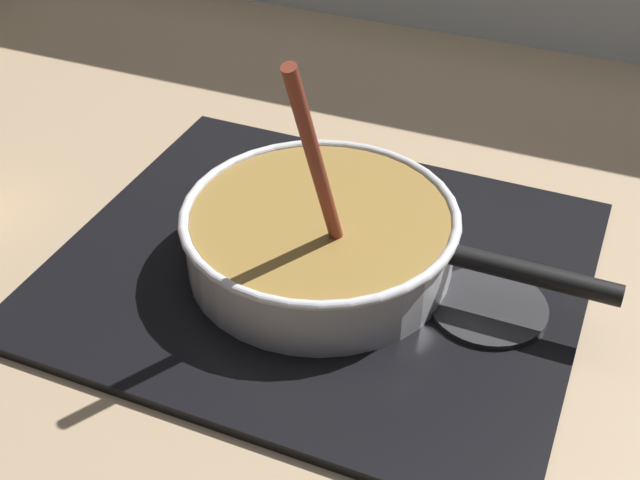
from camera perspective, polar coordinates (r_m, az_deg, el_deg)
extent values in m
cube|color=#9E8466|center=(0.86, -1.93, -7.79)|extent=(2.40, 1.60, 0.04)
cube|color=black|center=(0.92, 0.00, -1.94)|extent=(0.56, 0.48, 0.01)
torus|color=#592D0C|center=(0.91, 0.00, -1.46)|extent=(0.19, 0.19, 0.01)
cylinder|color=#262628|center=(0.88, 11.36, -4.45)|extent=(0.12, 0.12, 0.01)
cylinder|color=silver|center=(0.90, 0.00, 0.00)|extent=(0.28, 0.28, 0.07)
cylinder|color=olive|center=(0.89, 0.00, 0.20)|extent=(0.27, 0.27, 0.06)
torus|color=silver|center=(0.88, 0.00, 1.73)|extent=(0.30, 0.30, 0.01)
cylinder|color=black|center=(0.84, 14.38, -2.29)|extent=(0.17, 0.02, 0.02)
cylinder|color=#EDD88C|center=(0.88, 0.53, 0.92)|extent=(0.03, 0.03, 0.01)
cylinder|color=beige|center=(0.93, -0.79, 3.35)|extent=(0.03, 0.03, 0.01)
cylinder|color=#EDD88C|center=(0.91, 1.81, 2.64)|extent=(0.03, 0.03, 0.01)
cylinder|color=#EDD88C|center=(0.84, 0.17, -0.90)|extent=(0.04, 0.04, 0.01)
cylinder|color=beige|center=(0.86, 5.33, -0.15)|extent=(0.03, 0.03, 0.01)
cylinder|color=maroon|center=(0.76, -0.21, 4.97)|extent=(0.03, 0.10, 0.24)
cube|color=brown|center=(0.86, 1.29, -0.31)|extent=(0.03, 0.05, 0.01)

